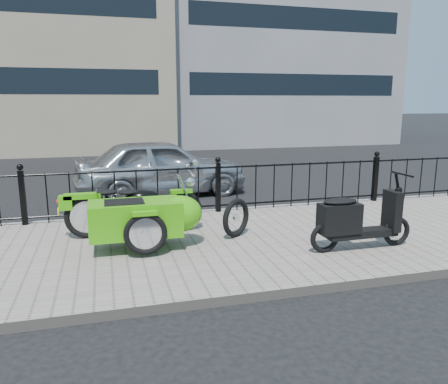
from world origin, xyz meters
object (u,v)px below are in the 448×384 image
object	(u,v)px
scooter	(355,221)
sedan_car	(161,167)
motorcycle_sidecar	(147,215)
spare_tire	(236,218)

from	to	relation	value
scooter	sedan_car	size ratio (longest dim) A/B	0.40
motorcycle_sidecar	scooter	bearing A→B (deg)	-18.83
scooter	spare_tire	xyz separation A→B (m)	(-1.49, 1.04, -0.12)
motorcycle_sidecar	scooter	world-z (taller)	scooter
sedan_car	motorcycle_sidecar	bearing A→B (deg)	163.10
motorcycle_sidecar	sedan_car	xyz separation A→B (m)	(0.75, 4.08, 0.10)
motorcycle_sidecar	scooter	distance (m)	3.05
spare_tire	sedan_car	distance (m)	4.09
motorcycle_sidecar	sedan_car	size ratio (longest dim) A/B	0.56
scooter	motorcycle_sidecar	bearing A→B (deg)	161.17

